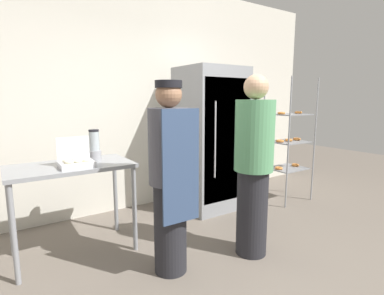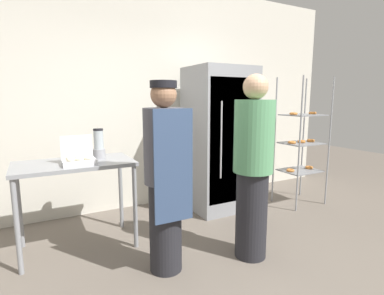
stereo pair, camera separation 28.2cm
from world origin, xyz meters
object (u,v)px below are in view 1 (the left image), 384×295
object	(u,v)px
refrigerator	(211,139)
donut_box	(76,162)
person_customer	(253,166)
baking_rack	(289,141)
person_baker	(170,176)
blender_pitcher	(95,146)

from	to	relation	value
refrigerator	donut_box	world-z (taller)	refrigerator
refrigerator	person_customer	size ratio (longest dim) A/B	1.11
refrigerator	donut_box	distance (m)	1.90
baking_rack	person_baker	xyz separation A→B (m)	(-2.37, -0.69, -0.03)
blender_pitcher	person_customer	bearing A→B (deg)	-42.17
donut_box	person_customer	size ratio (longest dim) A/B	0.17
refrigerator	person_baker	xyz separation A→B (m)	(-1.25, -1.09, -0.10)
refrigerator	blender_pitcher	distance (m)	1.63
baking_rack	blender_pitcher	xyz separation A→B (m)	(-2.74, 0.20, 0.14)
blender_pitcher	person_customer	distance (m)	1.58
refrigerator	baking_rack	world-z (taller)	refrigerator
blender_pitcher	baking_rack	bearing A→B (deg)	-4.19
donut_box	person_customer	world-z (taller)	person_customer
person_customer	person_baker	bearing A→B (deg)	168.50
person_customer	baking_rack	bearing A→B (deg)	28.56
blender_pitcher	person_baker	world-z (taller)	person_baker
baking_rack	donut_box	world-z (taller)	baking_rack
blender_pitcher	person_customer	world-z (taller)	person_customer
baking_rack	person_customer	distance (m)	1.79
person_baker	donut_box	bearing A→B (deg)	132.16
baking_rack	person_baker	world-z (taller)	baking_rack
blender_pitcher	person_baker	distance (m)	0.98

